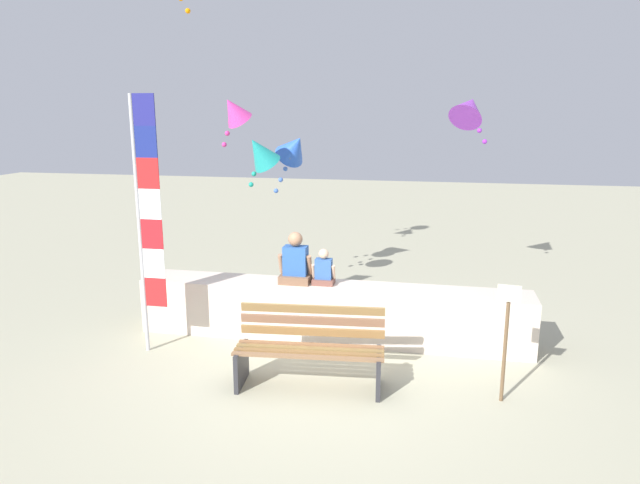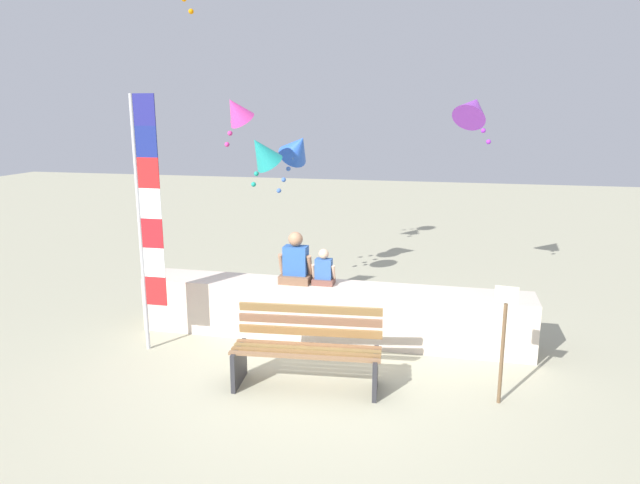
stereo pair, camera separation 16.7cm
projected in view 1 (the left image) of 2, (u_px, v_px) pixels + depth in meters
name	position (u px, v px, depth m)	size (l,w,h in m)	color
ground_plane	(314.00, 372.00, 6.87)	(40.00, 40.00, 0.00)	#ABA88C
seawall_ledge	(331.00, 312.00, 7.86)	(5.37, 0.63, 0.76)	beige
park_bench	(310.00, 350.00, 6.49)	(1.73, 0.75, 0.88)	#846142
person_adult	(296.00, 263.00, 7.84)	(0.47, 0.34, 0.72)	brown
person_child	(324.00, 270.00, 7.78)	(0.33, 0.24, 0.50)	brown
flag_banner	(146.00, 214.00, 7.10)	(0.33, 0.05, 3.30)	#B7B7BC
kite_purple	(469.00, 109.00, 9.49)	(0.79, 0.88, 0.94)	purple
kite_teal	(260.00, 152.00, 8.84)	(0.77, 0.79, 0.90)	teal
kite_magenta	(233.00, 111.00, 8.79)	(0.67, 0.71, 0.86)	#DB3D9E
kite_blue	(294.00, 148.00, 9.78)	(0.87, 0.85, 1.11)	blue
sign_post	(506.00, 334.00, 6.03)	(0.24, 0.05, 1.32)	brown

